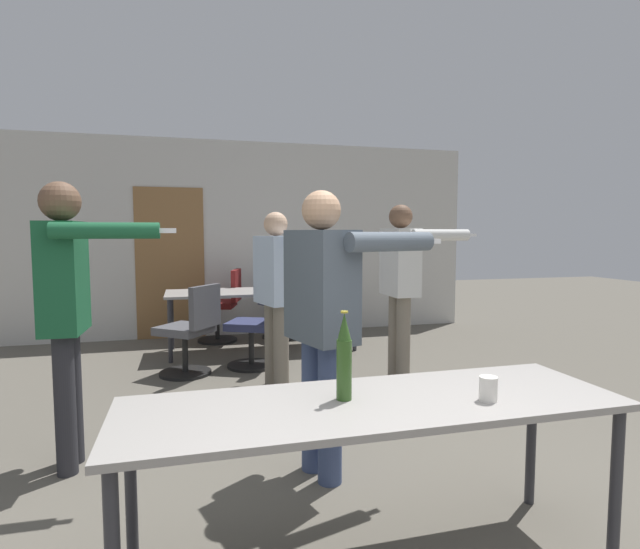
% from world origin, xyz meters
% --- Properties ---
extents(back_wall, '(6.49, 0.12, 2.71)m').
position_xyz_m(back_wall, '(-0.03, 5.64, 1.35)').
color(back_wall, beige).
rests_on(back_wall, ground_plane).
extents(conference_table_near, '(2.12, 0.66, 0.74)m').
position_xyz_m(conference_table_near, '(-0.14, 0.44, 0.67)').
color(conference_table_near, gray).
rests_on(conference_table_near, ground_plane).
extents(conference_table_far, '(2.28, 0.78, 0.74)m').
position_xyz_m(conference_table_far, '(-0.00, 4.55, 0.68)').
color(conference_table_far, gray).
rests_on(conference_table_far, ground_plane).
extents(person_left_plaid, '(0.89, 0.64, 1.68)m').
position_xyz_m(person_left_plaid, '(-0.13, 1.30, 1.01)').
color(person_left_plaid, '#3D4C75').
rests_on(person_left_plaid, ground_plane).
extents(person_right_polo, '(0.79, 0.66, 1.71)m').
position_xyz_m(person_right_polo, '(1.14, 3.02, 1.03)').
color(person_right_polo, slate).
rests_on(person_right_polo, ground_plane).
extents(person_center_tall, '(0.87, 0.66, 1.63)m').
position_xyz_m(person_center_tall, '(-0.08, 3.04, 0.97)').
color(person_center_tall, slate).
rests_on(person_center_tall, ground_plane).
extents(person_near_casual, '(0.77, 0.59, 1.74)m').
position_xyz_m(person_near_casual, '(-1.59, 1.79, 1.07)').
color(person_near_casual, '#28282D').
rests_on(person_near_casual, ground_plane).
extents(office_chair_far_right, '(0.66, 0.63, 0.92)m').
position_xyz_m(office_chair_far_right, '(-0.16, 3.79, 0.43)').
color(office_chair_far_right, black).
rests_on(office_chair_far_right, ground_plane).
extents(office_chair_mid_tucked, '(0.62, 0.57, 0.96)m').
position_xyz_m(office_chair_mid_tucked, '(-0.44, 5.18, 0.46)').
color(office_chair_mid_tucked, black).
rests_on(office_chair_mid_tucked, ground_plane).
extents(office_chair_side_rolled, '(0.67, 0.64, 0.96)m').
position_xyz_m(office_chair_side_rolled, '(0.42, 5.24, 0.46)').
color(office_chair_side_rolled, black).
rests_on(office_chair_side_rolled, ground_plane).
extents(office_chair_far_left, '(0.69, 0.68, 0.92)m').
position_xyz_m(office_chair_far_left, '(-0.86, 3.66, 0.43)').
color(office_chair_far_left, black).
rests_on(office_chair_far_left, ground_plane).
extents(beer_bottle, '(0.07, 0.07, 0.38)m').
position_xyz_m(beer_bottle, '(-0.26, 0.49, 0.92)').
color(beer_bottle, '#2D511E').
rests_on(beer_bottle, conference_table_near).
extents(drink_cup, '(0.07, 0.07, 0.10)m').
position_xyz_m(drink_cup, '(0.32, 0.32, 0.79)').
color(drink_cup, silver).
rests_on(drink_cup, conference_table_near).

